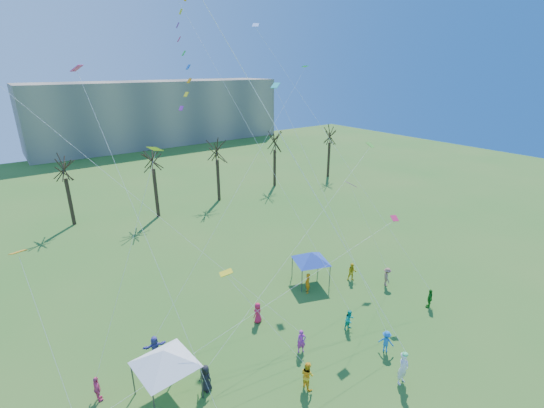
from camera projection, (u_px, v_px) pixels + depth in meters
ground at (333, 401)px, 22.18m from camera, size 160.00×160.00×0.00m
distant_building at (160, 113)px, 93.70m from camera, size 60.00×14.00×15.00m
bare_tree_row at (153, 163)px, 48.55m from camera, size 68.99×8.98×9.91m
hero_kite_flyer at (403, 368)px, 23.10m from camera, size 0.82×0.56×2.19m
big_box_kite at (190, 37)px, 16.85m from camera, size 5.65×4.95×24.40m
canopy_tent_white at (164, 358)px, 21.54m from camera, size 4.45×4.45×3.35m
canopy_tent_blue at (311, 257)px, 33.54m from camera, size 3.74×3.74×2.99m
festival_crowd at (274, 345)px, 25.39m from camera, size 26.93×9.97×1.86m
small_kites_aloft at (249, 147)px, 26.44m from camera, size 30.25×18.06×35.21m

